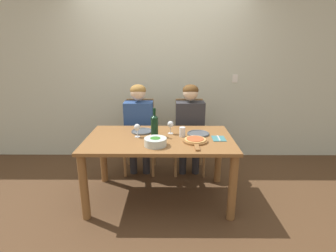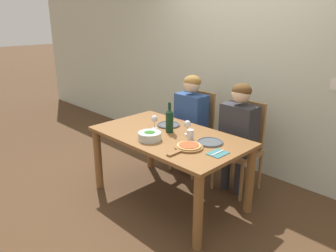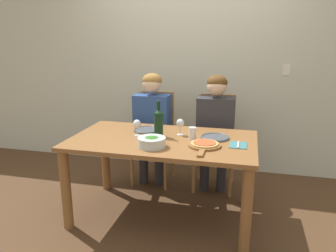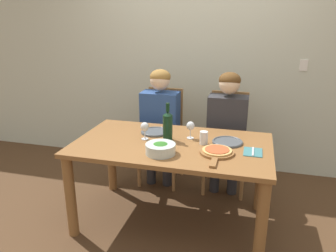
% 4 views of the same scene
% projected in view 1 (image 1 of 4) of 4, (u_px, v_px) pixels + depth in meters
% --- Properties ---
extents(ground_plane, '(40.00, 40.00, 0.00)m').
position_uv_depth(ground_plane, '(160.00, 197.00, 3.10)').
color(ground_plane, '#4C331E').
extents(back_wall, '(10.00, 0.06, 2.70)m').
position_uv_depth(back_wall, '(162.00, 72.00, 3.95)').
color(back_wall, beige).
rests_on(back_wall, ground).
extents(dining_table, '(1.61, 0.91, 0.75)m').
position_uv_depth(dining_table, '(159.00, 148.00, 2.92)').
color(dining_table, brown).
rests_on(dining_table, ground).
extents(chair_left, '(0.42, 0.42, 1.01)m').
position_uv_depth(chair_left, '(140.00, 133.00, 3.70)').
color(chair_left, '#9E7042').
rests_on(chair_left, ground).
extents(chair_right, '(0.42, 0.42, 1.01)m').
position_uv_depth(chair_right, '(189.00, 133.00, 3.70)').
color(chair_right, '#9E7042').
rests_on(chair_right, ground).
extents(person_woman, '(0.47, 0.51, 1.24)m').
position_uv_depth(person_woman, '(139.00, 121.00, 3.52)').
color(person_woman, '#28282D').
rests_on(person_woman, ground).
extents(person_man, '(0.47, 0.51, 1.24)m').
position_uv_depth(person_man, '(190.00, 121.00, 3.52)').
color(person_man, '#28282D').
rests_on(person_man, ground).
extents(wine_bottle, '(0.08, 0.08, 0.32)m').
position_uv_depth(wine_bottle, '(155.00, 125.00, 2.91)').
color(wine_bottle, black).
rests_on(wine_bottle, dining_table).
extents(broccoli_bowl, '(0.23, 0.23, 0.09)m').
position_uv_depth(broccoli_bowl, '(155.00, 142.00, 2.64)').
color(broccoli_bowl, silver).
rests_on(broccoli_bowl, dining_table).
extents(dinner_plate_left, '(0.25, 0.25, 0.02)m').
position_uv_depth(dinner_plate_left, '(142.00, 131.00, 3.08)').
color(dinner_plate_left, '#4C5156').
rests_on(dinner_plate_left, dining_table).
extents(dinner_plate_right, '(0.25, 0.25, 0.02)m').
position_uv_depth(dinner_plate_right, '(198.00, 134.00, 2.99)').
color(dinner_plate_right, '#4C5156').
rests_on(dinner_plate_right, dining_table).
extents(pizza_on_board, '(0.26, 0.40, 0.04)m').
position_uv_depth(pizza_on_board, '(195.00, 141.00, 2.75)').
color(pizza_on_board, brown).
rests_on(pizza_on_board, dining_table).
extents(wine_glass_left, '(0.07, 0.07, 0.15)m').
position_uv_depth(wine_glass_left, '(137.00, 128.00, 2.88)').
color(wine_glass_left, silver).
rests_on(wine_glass_left, dining_table).
extents(wine_glass_right, '(0.07, 0.07, 0.15)m').
position_uv_depth(wine_glass_right, '(171.00, 125.00, 2.99)').
color(wine_glass_right, silver).
rests_on(wine_glass_right, dining_table).
extents(water_tumbler, '(0.07, 0.07, 0.11)m').
position_uv_depth(water_tumbler, '(182.00, 132.00, 2.91)').
color(water_tumbler, silver).
rests_on(water_tumbler, dining_table).
extents(fork_on_napkin, '(0.14, 0.18, 0.01)m').
position_uv_depth(fork_on_napkin, '(219.00, 139.00, 2.85)').
color(fork_on_napkin, '#387075').
rests_on(fork_on_napkin, dining_table).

